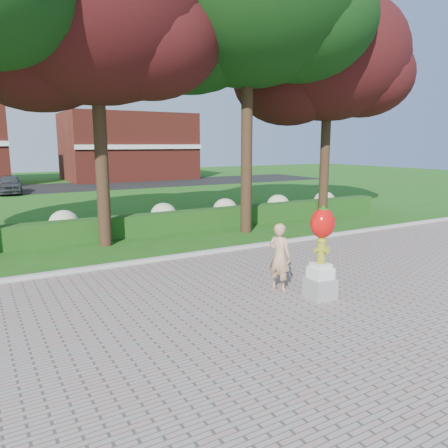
% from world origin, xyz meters
% --- Properties ---
extents(ground, '(100.00, 100.00, 0.00)m').
position_xyz_m(ground, '(0.00, 0.00, 0.00)').
color(ground, '#225214').
rests_on(ground, ground).
extents(walkway, '(40.00, 14.00, 0.04)m').
position_xyz_m(walkway, '(0.00, -4.00, 0.02)').
color(walkway, gray).
rests_on(walkway, ground).
extents(curb, '(40.00, 0.18, 0.15)m').
position_xyz_m(curb, '(0.00, 3.00, 0.07)').
color(curb, '#ADADA5').
rests_on(curb, ground).
extents(lawn_hedge, '(24.00, 0.70, 0.80)m').
position_xyz_m(lawn_hedge, '(0.00, 7.00, 0.40)').
color(lawn_hedge, '#1D4112').
rests_on(lawn_hedge, ground).
extents(hydrangea_row, '(20.10, 1.10, 0.99)m').
position_xyz_m(hydrangea_row, '(0.57, 8.00, 0.55)').
color(hydrangea_row, '#A5AF86').
rests_on(hydrangea_row, ground).
extents(street, '(50.00, 8.00, 0.02)m').
position_xyz_m(street, '(0.00, 28.00, 0.01)').
color(street, black).
rests_on(street, ground).
extents(building_right, '(12.00, 8.00, 6.40)m').
position_xyz_m(building_right, '(8.00, 34.00, 3.20)').
color(building_right, maroon).
rests_on(building_right, ground).
extents(tree_mid_left, '(8.25, 7.04, 10.69)m').
position_xyz_m(tree_mid_left, '(-2.10, 6.08, 7.30)').
color(tree_mid_left, black).
rests_on(tree_mid_left, ground).
extents(tree_mid_right, '(9.75, 8.32, 12.64)m').
position_xyz_m(tree_mid_right, '(3.38, 5.60, 8.63)').
color(tree_mid_right, black).
rests_on(tree_mid_right, ground).
extents(tree_far_right, '(7.88, 6.72, 10.21)m').
position_xyz_m(tree_far_right, '(8.40, 6.58, 6.97)').
color(tree_far_right, black).
rests_on(tree_far_right, ground).
extents(hydrant_sculpture, '(0.61, 0.61, 2.11)m').
position_xyz_m(hydrant_sculpture, '(0.75, -1.82, 1.16)').
color(hydrant_sculpture, gray).
rests_on(hydrant_sculpture, walkway).
extents(woman, '(0.55, 0.68, 1.62)m').
position_xyz_m(woman, '(0.27, -0.92, 0.85)').
color(woman, tan).
rests_on(woman, walkway).
extents(parked_car, '(1.92, 4.05, 1.34)m').
position_xyz_m(parked_car, '(-3.54, 25.14, 0.69)').
color(parked_car, '#3A3C41').
rests_on(parked_car, street).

